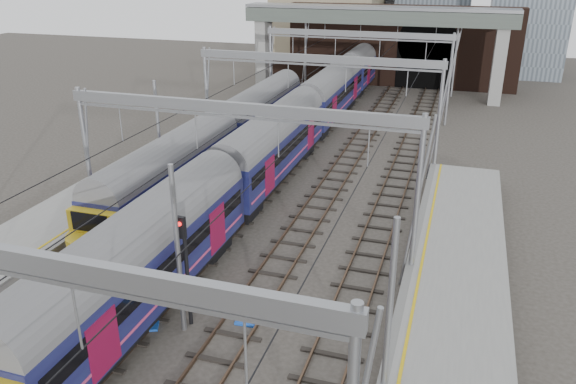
% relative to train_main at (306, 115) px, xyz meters
% --- Properties ---
extents(ground, '(160.00, 160.00, 0.00)m').
position_rel_train_main_xyz_m(ground, '(2.00, -26.59, -2.49)').
color(ground, '#38332D').
rests_on(ground, ground).
extents(tracks, '(14.40, 80.00, 0.22)m').
position_rel_train_main_xyz_m(tracks, '(2.00, -11.59, -2.47)').
color(tracks, '#4C3828').
rests_on(tracks, ground).
extents(overhead_line, '(16.80, 80.00, 8.00)m').
position_rel_train_main_xyz_m(overhead_line, '(2.00, -5.10, 4.07)').
color(overhead_line, gray).
rests_on(overhead_line, ground).
extents(retaining_wall, '(28.00, 2.75, 9.00)m').
position_rel_train_main_xyz_m(retaining_wall, '(3.40, 25.34, 1.84)').
color(retaining_wall, black).
rests_on(retaining_wall, ground).
extents(overbridge, '(28.00, 3.00, 9.25)m').
position_rel_train_main_xyz_m(overbridge, '(2.00, 19.41, 4.77)').
color(overbridge, gray).
rests_on(overbridge, ground).
extents(train_main, '(2.81, 64.92, 4.83)m').
position_rel_train_main_xyz_m(train_main, '(0.00, 0.00, 0.00)').
color(train_main, black).
rests_on(train_main, ground).
extents(train_second, '(2.58, 29.84, 4.51)m').
position_rel_train_main_xyz_m(train_second, '(-4.00, -6.92, -0.14)').
color(train_second, black).
rests_on(train_second, ground).
extents(signal_near_centre, '(0.36, 0.47, 4.86)m').
position_rel_train_main_xyz_m(signal_near_centre, '(2.08, -24.22, 0.57)').
color(signal_near_centre, black).
rests_on(signal_near_centre, ground).
extents(equip_cover_a, '(0.88, 0.65, 0.10)m').
position_rel_train_main_xyz_m(equip_cover_a, '(4.20, -23.41, -2.44)').
color(equip_cover_a, blue).
rests_on(equip_cover_a, ground).
extents(equip_cover_b, '(1.00, 0.87, 0.10)m').
position_rel_train_main_xyz_m(equip_cover_b, '(0.55, -24.94, -2.44)').
color(equip_cover_b, blue).
rests_on(equip_cover_b, ground).
extents(equip_cover_c, '(0.94, 0.76, 0.10)m').
position_rel_train_main_xyz_m(equip_cover_c, '(8.35, -22.63, -2.44)').
color(equip_cover_c, blue).
rests_on(equip_cover_c, ground).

